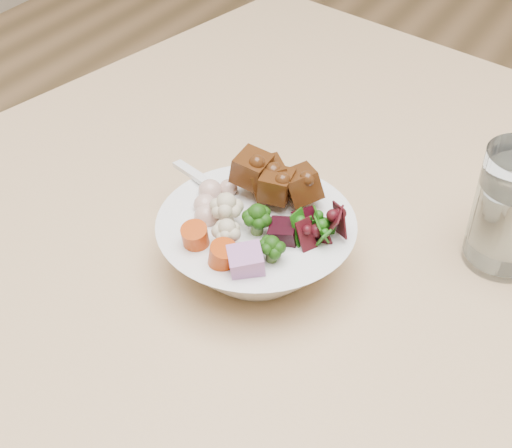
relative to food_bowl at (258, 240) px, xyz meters
name	(u,v)px	position (x,y,z in m)	size (l,w,h in m)	color
food_bowl	(258,240)	(0.00, 0.00, 0.00)	(0.20, 0.20, 0.11)	white
soup_spoon	(209,190)	(-0.07, 0.02, 0.02)	(0.09, 0.05, 0.02)	white
water_glass	(511,214)	(0.21, 0.14, 0.03)	(0.08, 0.08, 0.13)	white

